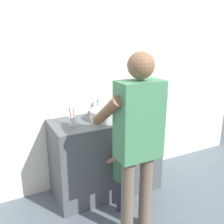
{
  "coord_description": "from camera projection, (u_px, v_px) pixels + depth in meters",
  "views": [
    {
      "loc": [
        -1.14,
        -2.11,
        1.79
      ],
      "look_at": [
        0.0,
        0.15,
        1.0
      ],
      "focal_mm": 41.61,
      "sensor_mm": 36.0,
      "label": 1
    }
  ],
  "objects": [
    {
      "name": "ground_plane",
      "position": [
        118.0,
        203.0,
        2.82
      ],
      "size": [
        14.0,
        14.0,
        0.0
      ],
      "primitive_type": "plane",
      "color": "slate"
    },
    {
      "name": "back_wall",
      "position": [
        93.0,
        72.0,
        2.95
      ],
      "size": [
        4.4,
        0.08,
        2.7
      ],
      "color": "silver",
      "rests_on": "ground"
    },
    {
      "name": "vanity_cabinet",
      "position": [
        106.0,
        155.0,
        2.95
      ],
      "size": [
        1.19,
        0.54,
        0.88
      ],
      "primitive_type": "cube",
      "color": "#4C5156",
      "rests_on": "ground"
    },
    {
      "name": "sink_basin",
      "position": [
        107.0,
        114.0,
        2.78
      ],
      "size": [
        0.36,
        0.36,
        0.11
      ],
      "color": "silver",
      "rests_on": "vanity_cabinet"
    },
    {
      "name": "faucet",
      "position": [
        98.0,
        107.0,
        2.96
      ],
      "size": [
        0.18,
        0.14,
        0.18
      ],
      "color": "#B7BABF",
      "rests_on": "vanity_cabinet"
    },
    {
      "name": "toothbrush_cup",
      "position": [
        72.0,
        120.0,
        2.6
      ],
      "size": [
        0.07,
        0.07,
        0.21
      ],
      "color": "silver",
      "rests_on": "vanity_cabinet"
    },
    {
      "name": "soap_bottle",
      "position": [
        134.0,
        108.0,
        2.96
      ],
      "size": [
        0.06,
        0.06,
        0.17
      ],
      "color": "gold",
      "rests_on": "vanity_cabinet"
    },
    {
      "name": "child_toddler",
      "position": [
        123.0,
        168.0,
        2.59
      ],
      "size": [
        0.25,
        0.25,
        0.8
      ],
      "color": "#2D334C",
      "rests_on": "ground"
    },
    {
      "name": "adult_parent",
      "position": [
        138.0,
        131.0,
        2.17
      ],
      "size": [
        0.51,
        0.54,
        1.65
      ],
      "color": "#6B5B4C",
      "rests_on": "ground"
    }
  ]
}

